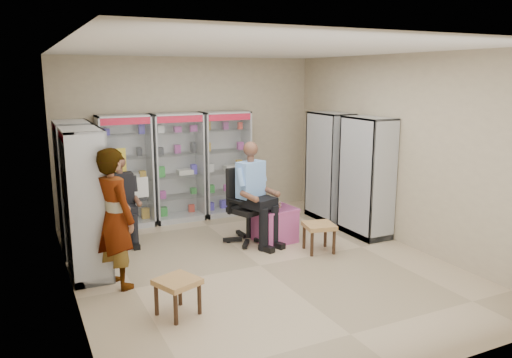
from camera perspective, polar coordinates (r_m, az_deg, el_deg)
name	(u,v)px	position (r m, az deg, el deg)	size (l,w,h in m)	color
floor	(260,265)	(7.24, 0.47, -9.85)	(6.00, 6.00, 0.00)	tan
room_shell	(260,128)	(6.76, 0.50, 5.84)	(5.02, 6.02, 3.01)	tan
cabinet_back_left	(126,172)	(9.08, -14.68, 0.80)	(0.90, 0.50, 2.00)	#A8AAAF
cabinet_back_mid	(178,168)	(9.30, -8.94, 1.30)	(0.90, 0.50, 2.00)	silver
cabinet_back_right	(225,164)	(9.61, -3.51, 1.76)	(0.90, 0.50, 2.00)	#AAACB2
cabinet_right_far	(329,167)	(9.39, 8.40, 1.42)	(0.50, 0.90, 2.00)	#A5A7AC
cabinet_right_near	(367,177)	(8.52, 12.54, 0.20)	(0.50, 0.90, 2.00)	#B1B4B8
cabinet_left_far	(76,187)	(8.04, -19.86, -0.90)	(0.50, 0.90, 2.00)	silver
cabinet_left_near	(86,204)	(6.98, -18.87, -2.70)	(0.50, 0.90, 2.00)	#A8ABAF
wooden_chair	(121,213)	(8.45, -15.18, -3.72)	(0.42, 0.42, 0.94)	black
seated_customer	(121,201)	(8.35, -15.18, -2.48)	(0.44, 0.60, 1.34)	black
office_chair	(248,205)	(8.05, -0.87, -3.04)	(0.66, 0.66, 1.22)	black
seated_shopkeeper	(250,196)	(7.97, -0.72, -1.97)	(0.51, 0.71, 1.55)	#77B9EC
pink_trunk	(275,224)	(8.17, 2.15, -5.20)	(0.59, 0.56, 0.56)	#BE4CA2
tea_glass	(279,205)	(8.07, 2.67, -2.98)	(0.07, 0.07, 0.10)	#5D2907
woven_stool_a	(319,237)	(7.78, 7.20, -6.65)	(0.44, 0.44, 0.44)	#B3814B
woven_stool_b	(178,297)	(5.85, -8.92, -13.16)	(0.43, 0.43, 0.43)	#9F7843
standing_man	(115,218)	(6.54, -15.80, -4.35)	(0.66, 0.43, 1.80)	gray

